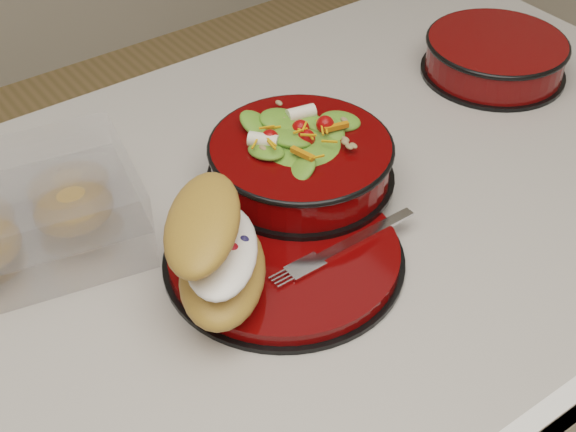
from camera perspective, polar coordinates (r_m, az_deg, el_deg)
island_counter at (r=1.26m, az=0.57°, el=-14.99°), size 1.24×0.74×0.90m
dinner_plate at (r=0.86m, az=-0.22°, el=-2.73°), size 0.26×0.26×0.02m
salad_bowl at (r=0.92m, az=0.90°, el=4.38°), size 0.22×0.22×0.09m
croissant at (r=0.78m, az=-5.01°, el=-2.41°), size 0.16×0.19×0.10m
fork at (r=0.85m, az=4.27°, el=-2.00°), size 0.17×0.02×0.00m
pastry_box at (r=0.89m, az=-18.23°, el=-0.05°), size 0.27×0.22×0.09m
extra_bowl at (r=1.20m, az=14.53°, el=11.02°), size 0.21×0.21×0.05m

